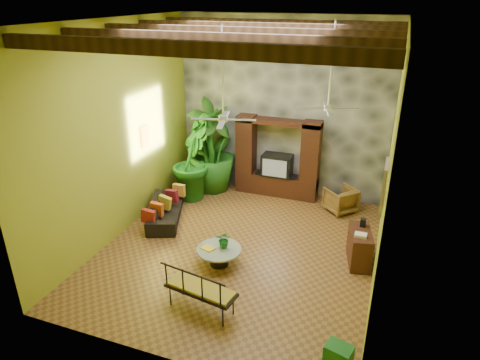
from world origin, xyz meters
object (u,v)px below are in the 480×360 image
at_px(entertainment_center, 277,163).
at_px(tall_plant_b, 191,160).
at_px(side_console, 359,247).
at_px(wicker_armchair, 341,200).
at_px(tall_plant_c, 211,149).
at_px(iron_bench, 199,288).
at_px(green_bin, 339,355).
at_px(sofa, 165,210).
at_px(tall_plant_a, 212,144).
at_px(coffee_table, 219,254).
at_px(ceiling_fan_front, 223,108).
at_px(ceiling_fan_back, 329,98).

height_order(entertainment_center, tall_plant_b, entertainment_center).
bearing_deg(side_console, wicker_armchair, 95.27).
bearing_deg(tall_plant_c, tall_plant_b, -113.00).
distance_m(tall_plant_b, iron_bench, 5.03).
bearing_deg(green_bin, sofa, 146.48).
bearing_deg(sofa, tall_plant_a, -28.86).
xyz_separation_m(coffee_table, side_console, (2.85, 1.14, 0.13)).
distance_m(entertainment_center, green_bin, 6.42).
height_order(tall_plant_c, coffee_table, tall_plant_c).
xyz_separation_m(ceiling_fan_front, sofa, (-2.10, 1.02, -3.12)).
bearing_deg(sofa, entertainment_center, -63.76).
xyz_separation_m(ceiling_fan_back, tall_plant_b, (-3.84, 0.93, -2.27)).
height_order(coffee_table, green_bin, coffee_table).
xyz_separation_m(coffee_table, iron_bench, (0.25, -1.55, 0.29)).
distance_m(entertainment_center, wicker_armchair, 2.07).
bearing_deg(entertainment_center, sofa, -132.47).
relative_size(tall_plant_a, side_console, 2.81).
xyz_separation_m(sofa, side_console, (4.95, -0.25, 0.11)).
bearing_deg(iron_bench, wicker_armchair, 78.77).
bearing_deg(wicker_armchair, sofa, -19.70).
height_order(entertainment_center, tall_plant_c, tall_plant_c).
relative_size(tall_plant_c, green_bin, 6.13).
bearing_deg(tall_plant_b, tall_plant_a, 73.89).
relative_size(coffee_table, iron_bench, 0.68).
xyz_separation_m(wicker_armchair, tall_plant_c, (-3.86, 0.15, 0.93)).
height_order(tall_plant_b, green_bin, tall_plant_b).
distance_m(ceiling_fan_back, wicker_armchair, 3.42).
bearing_deg(tall_plant_c, side_console, -28.26).
relative_size(wicker_armchair, tall_plant_c, 0.29).
height_order(tall_plant_c, green_bin, tall_plant_c).
distance_m(ceiling_fan_front, green_bin, 4.86).
relative_size(sofa, tall_plant_a, 0.71).
relative_size(ceiling_fan_back, iron_bench, 1.30).
bearing_deg(tall_plant_a, ceiling_fan_back, -27.08).
bearing_deg(ceiling_fan_front, sofa, 154.01).
xyz_separation_m(ceiling_fan_front, ceiling_fan_back, (1.80, 1.60, 0.00)).
height_order(wicker_armchair, coffee_table, wicker_armchair).
bearing_deg(wicker_armchair, tall_plant_a, -50.74).
bearing_deg(iron_bench, ceiling_fan_back, 75.54).
distance_m(iron_bench, green_bin, 2.64).
bearing_deg(green_bin, tall_plant_a, 129.16).
xyz_separation_m(entertainment_center, tall_plant_c, (-1.94, -0.30, 0.31)).
bearing_deg(coffee_table, ceiling_fan_front, 89.94).
bearing_deg(sofa, coffee_table, -144.77).
bearing_deg(ceiling_fan_back, green_bin, -74.76).
bearing_deg(side_console, entertainment_center, 121.72).
xyz_separation_m(wicker_armchair, side_console, (0.72, -2.31, 0.05)).
distance_m(ceiling_fan_front, iron_bench, 3.45).
bearing_deg(sofa, tall_plant_c, -30.55).
xyz_separation_m(tall_plant_b, coffee_table, (2.04, -2.89, -0.88)).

